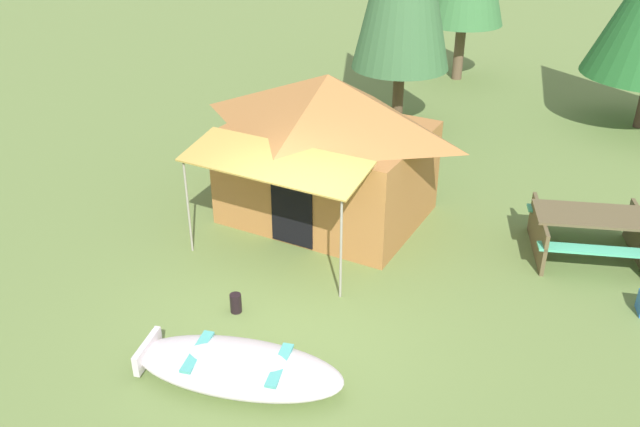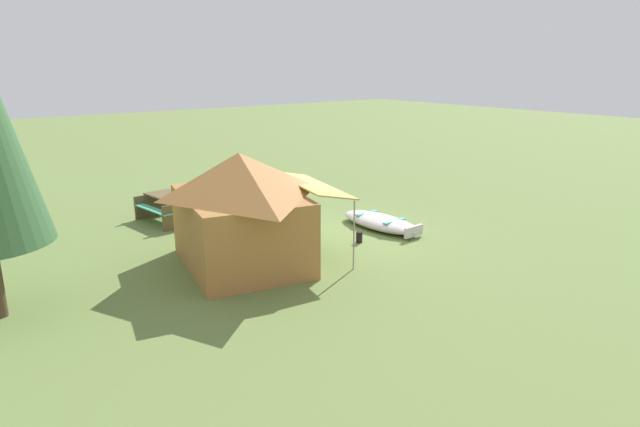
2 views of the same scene
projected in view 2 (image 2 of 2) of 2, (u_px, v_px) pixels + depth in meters
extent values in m
plane|color=olive|center=(335.00, 238.00, 14.40)|extent=(80.00, 80.00, 0.00)
ellipsoid|color=silver|center=(380.00, 222.00, 15.16)|extent=(2.68, 1.14, 0.37)
ellipsoid|color=#494546|center=(380.00, 221.00, 15.15)|extent=(2.47, 1.01, 0.13)
cube|color=#4CABA3|center=(367.00, 213.00, 15.51)|extent=(0.17, 0.79, 0.04)
cube|color=#4CABA3|center=(394.00, 221.00, 14.73)|extent=(0.17, 0.79, 0.04)
cube|color=silver|center=(414.00, 231.00, 14.26)|extent=(0.11, 0.66, 0.28)
cube|color=#A96F38|center=(241.00, 230.00, 12.29)|extent=(3.69, 3.09, 1.67)
pyramid|color=#A96F38|center=(239.00, 173.00, 11.94)|extent=(3.99, 3.34, 0.92)
cube|color=black|center=(292.00, 228.00, 12.83)|extent=(0.75, 0.19, 1.34)
cube|color=#BD9945|center=(311.00, 184.00, 12.76)|extent=(3.06, 1.61, 0.22)
cylinder|color=gray|center=(305.00, 207.00, 14.37)|extent=(0.04, 0.04, 1.59)
cylinder|color=gray|center=(354.00, 236.00, 12.00)|extent=(0.04, 0.04, 1.59)
cube|color=brown|center=(171.00, 196.00, 15.78)|extent=(1.87, 1.05, 0.04)
cube|color=#50C192|center=(152.00, 209.00, 15.42)|extent=(1.80, 0.49, 0.04)
cube|color=#50C192|center=(191.00, 201.00, 16.28)|extent=(1.80, 0.49, 0.04)
cube|color=brown|center=(158.00, 204.00, 16.41)|extent=(0.26, 1.52, 0.71)
cube|color=brown|center=(187.00, 214.00, 15.34)|extent=(0.26, 1.52, 0.71)
cube|color=#306CB6|center=(204.00, 202.00, 17.40)|extent=(0.46, 0.34, 0.31)
cylinder|color=black|center=(359.00, 237.00, 13.98)|extent=(0.21, 0.21, 0.29)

